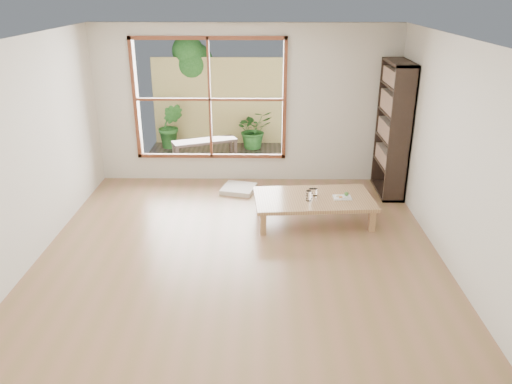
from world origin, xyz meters
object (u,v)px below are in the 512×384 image
bookshelf (393,129)px  food_tray (343,197)px  low_table (314,200)px  garden_bench (205,143)px

bookshelf → food_tray: bearing=-128.4°
low_table → garden_bench: garden_bench is taller
bookshelf → garden_bench: bookshelf is taller
food_tray → garden_bench: (-2.25, 2.66, -0.03)m
food_tray → garden_bench: 3.48m
low_table → bookshelf: (1.31, 1.12, 0.73)m
low_table → food_tray: food_tray is taller
food_tray → garden_bench: food_tray is taller
food_tray → garden_bench: size_ratio=0.20×
low_table → bookshelf: bearing=36.1°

